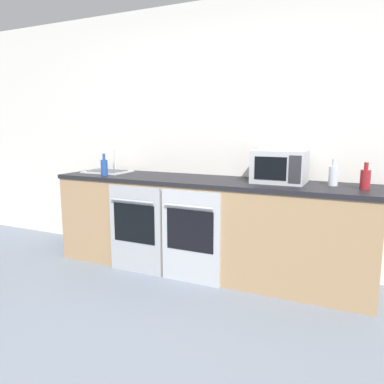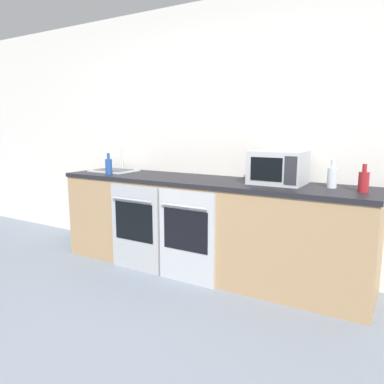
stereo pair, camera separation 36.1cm
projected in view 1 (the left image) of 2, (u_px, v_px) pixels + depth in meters
ground_plane at (81, 377)px, 2.10m from camera, size 16.00×16.00×0.00m
wall_back at (220, 136)px, 3.78m from camera, size 10.00×0.06×2.60m
counter_back at (206, 225)px, 3.61m from camera, size 3.06×0.68×0.90m
oven_left at (135, 229)px, 3.55m from camera, size 0.56×0.06×0.84m
oven_right at (190, 237)px, 3.31m from camera, size 0.56×0.06×0.84m
microwave at (280, 166)px, 3.29m from camera, size 0.45×0.38×0.28m
bottle_blue at (104, 167)px, 3.78m from camera, size 0.07×0.07×0.22m
bottle_clear at (333, 175)px, 3.12m from camera, size 0.08×0.08×0.22m
bottle_red at (365, 179)px, 2.93m from camera, size 0.08×0.08×0.21m
sink at (108, 171)px, 4.07m from camera, size 0.45×0.36×0.24m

